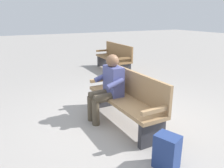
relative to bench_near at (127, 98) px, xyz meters
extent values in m
plane|color=gray|center=(0.00, 0.07, -0.46)|extent=(40.00, 40.00, 0.00)
cube|color=#9E7A51|center=(0.00, 0.07, -0.04)|extent=(1.81, 0.51, 0.06)
cube|color=#9E7A51|center=(0.00, -0.14, 0.22)|extent=(1.80, 0.08, 0.45)
cube|color=#9E7A51|center=(-0.85, 0.06, 0.11)|extent=(0.07, 0.48, 0.06)
cube|color=#9E7A51|center=(0.85, 0.08, 0.11)|extent=(0.07, 0.48, 0.06)
cube|color=#2D2D33|center=(-0.80, 0.06, -0.26)|extent=(0.09, 0.43, 0.39)
cube|color=#2D2D33|center=(0.80, 0.08, -0.26)|extent=(0.09, 0.43, 0.39)
cube|color=#474C84|center=(0.26, 0.12, 0.25)|extent=(0.40, 0.23, 0.52)
sphere|color=brown|center=(0.25, 0.14, 0.61)|extent=(0.22, 0.22, 0.22)
cylinder|color=#4C4233|center=(0.15, 0.33, 0.01)|extent=(0.16, 0.42, 0.15)
cylinder|color=#4C4233|center=(0.35, 0.34, 0.01)|extent=(0.16, 0.42, 0.15)
cylinder|color=#4C4233|center=(0.15, 0.52, -0.23)|extent=(0.13, 0.13, 0.45)
cylinder|color=#4C4233|center=(0.35, 0.53, -0.23)|extent=(0.13, 0.13, 0.45)
cylinder|color=#474C84|center=(0.01, 0.22, 0.28)|extent=(0.09, 0.31, 0.18)
cylinder|color=#474C84|center=(0.49, 0.23, 0.28)|extent=(0.09, 0.31, 0.18)
cube|color=navy|center=(-1.28, 0.20, -0.24)|extent=(0.34, 0.31, 0.44)
cube|color=navy|center=(-1.23, 0.08, -0.30)|extent=(0.20, 0.11, 0.20)
cube|color=olive|center=(3.48, -1.57, -0.04)|extent=(1.81, 0.51, 0.06)
cube|color=olive|center=(3.48, -1.78, 0.22)|extent=(1.80, 0.08, 0.45)
cube|color=olive|center=(2.63, -1.55, 0.11)|extent=(0.07, 0.48, 0.06)
cube|color=olive|center=(4.33, -1.59, 0.11)|extent=(0.07, 0.48, 0.06)
cube|color=#2D2D33|center=(2.68, -1.56, -0.26)|extent=(0.09, 0.43, 0.39)
cube|color=#2D2D33|center=(4.28, -1.58, -0.26)|extent=(0.09, 0.43, 0.39)
camera|label=1|loc=(-3.01, 1.87, 1.35)|focal=35.26mm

